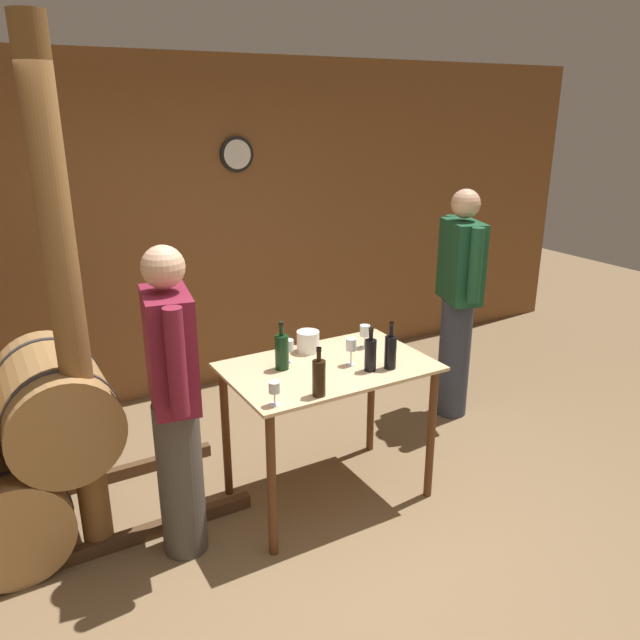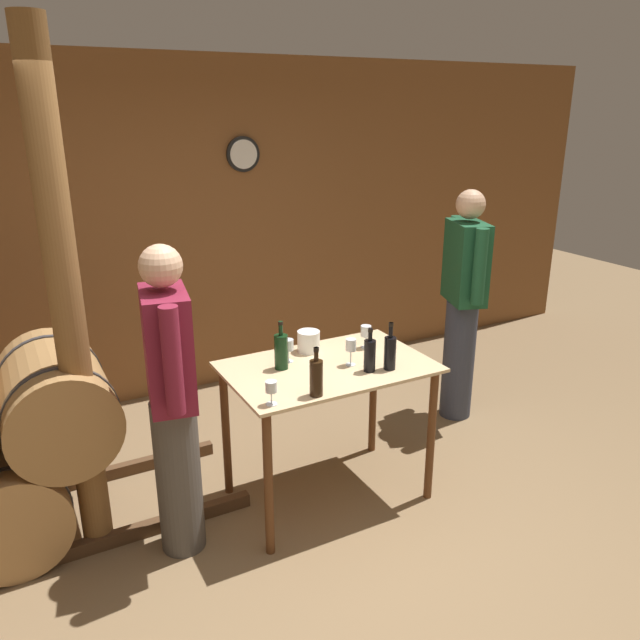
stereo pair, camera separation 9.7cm
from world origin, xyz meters
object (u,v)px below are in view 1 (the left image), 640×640
at_px(ice_bucket, 308,341).
at_px(person_host, 458,300).
at_px(wine_bottle_far_left, 282,351).
at_px(wine_bottle_center, 370,354).
at_px(wine_glass_near_left, 274,389).
at_px(wooden_post, 68,316).
at_px(wine_glass_near_right, 351,346).
at_px(wine_bottle_left, 319,377).
at_px(wine_glass_far_side, 365,331).
at_px(person_visitor_with_scarf, 174,400).
at_px(wine_bottle_right, 390,351).
at_px(wine_glass_near_center, 288,346).

bearing_deg(ice_bucket, person_host, 8.71).
bearing_deg(wine_bottle_far_left, wine_bottle_center, -32.53).
height_order(wine_bottle_center, wine_glass_near_left, wine_bottle_center).
relative_size(wooden_post, wine_glass_near_right, 16.66).
relative_size(wine_bottle_left, wine_glass_far_side, 1.85).
distance_m(wine_bottle_center, wine_glass_far_side, 0.36).
distance_m(wine_bottle_left, wine_glass_near_right, 0.45).
xyz_separation_m(wooden_post, person_visitor_with_scarf, (0.41, -0.25, -0.45)).
bearing_deg(wine_bottle_right, ice_bucket, 121.70).
bearing_deg(person_visitor_with_scarf, wine_bottle_center, -7.49).
height_order(ice_bucket, person_visitor_with_scarf, person_visitor_with_scarf).
xyz_separation_m(wine_glass_near_center, person_visitor_with_scarf, (-0.75, -0.20, -0.08)).
distance_m(ice_bucket, person_host, 1.42).
xyz_separation_m(wine_bottle_far_left, wine_glass_near_right, (0.38, -0.15, 0.01)).
height_order(wine_bottle_far_left, wine_glass_near_left, wine_bottle_far_left).
height_order(wine_bottle_far_left, wine_glass_near_right, wine_bottle_far_left).
relative_size(wine_bottle_center, wine_bottle_right, 0.91).
xyz_separation_m(wine_bottle_far_left, wine_glass_near_center, (0.08, 0.07, -0.01)).
bearing_deg(wine_glass_far_side, wine_bottle_far_left, -175.81).
relative_size(wine_glass_near_center, person_visitor_with_scarf, 0.08).
bearing_deg(person_visitor_with_scarf, wine_glass_near_center, 14.72).
relative_size(wine_bottle_center, person_host, 0.15).
bearing_deg(wine_bottle_right, wine_bottle_left, -168.89).
distance_m(wine_bottle_center, wine_bottle_right, 0.12).
height_order(wine_bottle_left, wine_glass_near_left, wine_bottle_left).
height_order(wine_bottle_center, person_visitor_with_scarf, person_visitor_with_scarf).
bearing_deg(wine_glass_near_left, wine_bottle_left, -3.45).
bearing_deg(wine_glass_near_center, wine_bottle_far_left, -137.70).
distance_m(wine_bottle_right, wine_glass_near_right, 0.23).
bearing_deg(person_visitor_with_scarf, wine_bottle_right, -8.18).
bearing_deg(person_host, wine_bottle_center, -152.45).
distance_m(wine_glass_near_center, wine_glass_near_right, 0.37).
distance_m(wooden_post, wine_glass_far_side, 1.73).
relative_size(wooden_post, wine_bottle_far_left, 9.40).
xyz_separation_m(wine_bottle_left, wine_bottle_center, (0.42, 0.13, -0.00)).
xyz_separation_m(wine_bottle_left, person_host, (1.65, 0.78, -0.05)).
relative_size(wine_bottle_far_left, wine_bottle_left, 1.07).
bearing_deg(person_host, wooden_post, -174.84).
relative_size(person_host, person_visitor_with_scarf, 1.03).
height_order(wine_bottle_right, ice_bucket, wine_bottle_right).
relative_size(wine_bottle_far_left, wine_glass_near_left, 2.24).
relative_size(wine_glass_near_right, wine_glass_far_side, 1.12).
xyz_separation_m(wine_bottle_left, wine_glass_near_right, (0.37, 0.26, 0.01)).
distance_m(wine_bottle_right, person_visitor_with_scarf, 1.24).
distance_m(wine_bottle_far_left, wine_glass_near_center, 0.11).
relative_size(wine_glass_near_left, wine_glass_far_side, 0.88).
bearing_deg(person_visitor_with_scarf, person_host, 12.09).
xyz_separation_m(wine_bottle_right, wine_glass_near_left, (-0.78, -0.09, -0.01)).
bearing_deg(wine_glass_near_center, person_host, 10.82).
xyz_separation_m(wine_bottle_far_left, wine_bottle_right, (0.54, -0.30, -0.00)).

